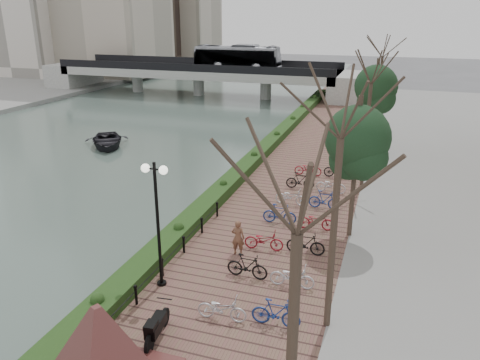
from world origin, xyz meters
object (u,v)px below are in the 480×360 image
at_px(granite_monument, 101,349).
at_px(motorcycle, 157,324).
at_px(boat, 107,141).
at_px(pedestrian, 238,237).
at_px(lamppost, 156,199).

xyz_separation_m(granite_monument, motorcycle, (0.32, 2.41, -0.86)).
bearing_deg(boat, motorcycle, -86.66).
xyz_separation_m(motorcycle, pedestrian, (0.66, 6.03, 0.26)).
xyz_separation_m(motorcycle, boat, (-15.30, 20.29, -0.49)).
bearing_deg(granite_monument, boat, 123.42).
bearing_deg(pedestrian, lamppost, 54.72).
xyz_separation_m(lamppost, motorcycle, (1.35, -2.86, -3.01)).
height_order(granite_monument, motorcycle, granite_monument).
relative_size(lamppost, motorcycle, 2.93).
bearing_deg(pedestrian, granite_monument, 80.43).
bearing_deg(motorcycle, boat, 120.32).
distance_m(motorcycle, boat, 25.42).
bearing_deg(granite_monument, motorcycle, 82.46).
xyz_separation_m(granite_monument, boat, (-14.98, 22.70, -1.35)).
bearing_deg(lamppost, pedestrian, 57.65).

